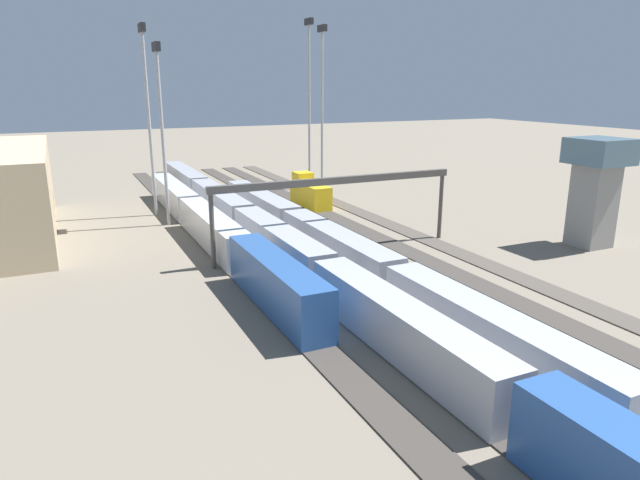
% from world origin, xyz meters
% --- Properties ---
extents(ground_plane, '(400.00, 400.00, 0.00)m').
position_xyz_m(ground_plane, '(0.00, 0.00, 0.00)').
color(ground_plane, '#756B5B').
extents(track_bed_0, '(140.00, 2.80, 0.12)m').
position_xyz_m(track_bed_0, '(0.00, -12.50, 0.06)').
color(track_bed_0, '#4C443D').
rests_on(track_bed_0, ground_plane).
extents(track_bed_1, '(140.00, 2.80, 0.12)m').
position_xyz_m(track_bed_1, '(0.00, -7.50, 0.06)').
color(track_bed_1, '#3D3833').
rests_on(track_bed_1, ground_plane).
extents(track_bed_2, '(140.00, 2.80, 0.12)m').
position_xyz_m(track_bed_2, '(0.00, -2.50, 0.06)').
color(track_bed_2, '#3D3833').
rests_on(track_bed_2, ground_plane).
extents(track_bed_3, '(140.00, 2.80, 0.12)m').
position_xyz_m(track_bed_3, '(0.00, 2.50, 0.06)').
color(track_bed_3, '#4C443D').
rests_on(track_bed_3, ground_plane).
extents(track_bed_4, '(140.00, 2.80, 0.12)m').
position_xyz_m(track_bed_4, '(0.00, 7.50, 0.06)').
color(track_bed_4, '#3D3833').
rests_on(track_bed_4, ground_plane).
extents(track_bed_5, '(140.00, 2.80, 0.12)m').
position_xyz_m(track_bed_5, '(0.00, 12.50, 0.06)').
color(track_bed_5, '#3D3833').
rests_on(track_bed_5, ground_plane).
extents(train_on_track_5, '(66.40, 3.00, 4.40)m').
position_xyz_m(train_on_track_5, '(8.26, 12.50, 2.11)').
color(train_on_track_5, '#285193').
rests_on(train_on_track_5, ground_plane).
extents(train_on_track_3, '(71.40, 3.00, 3.80)m').
position_xyz_m(train_on_track_3, '(-6.50, 2.50, 2.02)').
color(train_on_track_3, '#A8AAB2').
rests_on(train_on_track_3, ground_plane).
extents(train_on_track_1, '(10.00, 3.00, 5.00)m').
position_xyz_m(train_on_track_1, '(22.87, -7.50, 2.16)').
color(train_on_track_1, gold).
rests_on(train_on_track_1, ground_plane).
extents(train_on_track_4, '(114.80, 3.00, 4.40)m').
position_xyz_m(train_on_track_4, '(-1.07, 7.50, 2.08)').
color(train_on_track_4, '#285193').
rests_on(train_on_track_4, ground_plane).
extents(light_mast_0, '(2.80, 0.70, 30.65)m').
position_xyz_m(light_mast_0, '(42.89, -16.39, 19.20)').
color(light_mast_0, '#9EA0A5').
rests_on(light_mast_0, ground_plane).
extents(light_mast_1, '(2.80, 0.70, 27.00)m').
position_xyz_m(light_mast_1, '(26.71, 15.94, 17.22)').
color(light_mast_1, '#9EA0A5').
rests_on(light_mast_1, ground_plane).
extents(light_mast_2, '(2.80, 0.70, 29.01)m').
position_xyz_m(light_mast_2, '(37.11, -16.39, 18.31)').
color(light_mast_2, '#9EA0A5').
rests_on(light_mast_2, ground_plane).
extents(light_mast_3, '(2.80, 0.70, 24.16)m').
position_xyz_m(light_mast_3, '(19.79, 15.35, 15.66)').
color(light_mast_3, '#9EA0A5').
rests_on(light_mast_3, ground_plane).
extents(signal_gantry, '(0.70, 30.00, 8.80)m').
position_xyz_m(signal_gantry, '(-1.74, 0.00, 7.55)').
color(signal_gantry, '#4C4742').
rests_on(signal_gantry, ground_plane).
extents(control_tower, '(6.00, 6.00, 12.92)m').
position_xyz_m(control_tower, '(-12.39, -28.77, 7.58)').
color(control_tower, gray).
rests_on(control_tower, ground_plane).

